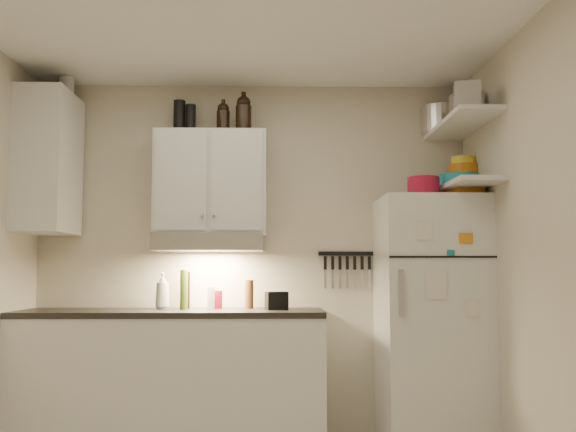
{
  "coord_description": "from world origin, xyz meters",
  "views": [
    {
      "loc": [
        0.16,
        -3.3,
        1.18
      ],
      "look_at": [
        0.25,
        0.9,
        1.55
      ],
      "focal_mm": 40.0,
      "sensor_mm": 36.0,
      "label": 1
    }
  ],
  "objects": [
    {
      "name": "range_hood",
      "position": [
        -0.3,
        1.27,
        1.39
      ],
      "size": [
        0.76,
        0.46,
        0.12
      ],
      "primitive_type": "cube",
      "color": "silver",
      "rests_on": "back_wall"
    },
    {
      "name": "shelf_hi",
      "position": [
        1.45,
        1.02,
        2.2
      ],
      "size": [
        0.3,
        0.95,
        0.03
      ],
      "primitive_type": "cube",
      "color": "white",
      "rests_on": "right_wall"
    },
    {
      "name": "thermos_b",
      "position": [
        -0.55,
        1.39,
        2.33
      ],
      "size": [
        0.11,
        0.11,
        0.25
      ],
      "primitive_type": "cylinder",
      "rotation": [
        0.0,
        0.0,
        0.39
      ],
      "color": "black",
      "rests_on": "upper_cabinet"
    },
    {
      "name": "upper_cabinet",
      "position": [
        -0.3,
        1.33,
        1.83
      ],
      "size": [
        0.8,
        0.33,
        0.75
      ],
      "primitive_type": "cube",
      "color": "white",
      "rests_on": "back_wall"
    },
    {
      "name": "dutch_oven",
      "position": [
        1.18,
        1.01,
        1.76
      ],
      "size": [
        0.23,
        0.23,
        0.13
      ],
      "primitive_type": "cylinder",
      "rotation": [
        0.0,
        0.0,
        0.05
      ],
      "color": "maroon",
      "rests_on": "fridge"
    },
    {
      "name": "side_cabinet",
      "position": [
        -1.44,
        1.2,
        1.95
      ],
      "size": [
        0.33,
        0.55,
        1.0
      ],
      "primitive_type": "cube",
      "color": "white",
      "rests_on": "left_wall"
    },
    {
      "name": "red_jar",
      "position": [
        -0.25,
        1.36,
        0.98
      ],
      "size": [
        0.08,
        0.08,
        0.13
      ],
      "primitive_type": "cylinder",
      "rotation": [
        0.0,
        0.0,
        -0.38
      ],
      "color": "maroon",
      "rests_on": "countertop"
    },
    {
      "name": "thermos_a",
      "position": [
        -0.46,
        1.38,
        2.31
      ],
      "size": [
        0.08,
        0.08,
        0.22
      ],
      "primitive_type": "cylinder",
      "rotation": [
        0.0,
        0.0,
        0.12
      ],
      "color": "black",
      "rests_on": "upper_cabinet"
    },
    {
      "name": "bowl_yellow",
      "position": [
        1.53,
        1.24,
        1.98
      ],
      "size": [
        0.17,
        0.17,
        0.06
      ],
      "primitive_type": "cylinder",
      "color": "yellow",
      "rests_on": "bowl_orange"
    },
    {
      "name": "growler_a",
      "position": [
        -0.22,
        1.32,
        2.31
      ],
      "size": [
        0.12,
        0.12,
        0.23
      ],
      "primitive_type": null,
      "rotation": [
        0.0,
        0.0,
        0.35
      ],
      "color": "black",
      "rests_on": "upper_cabinet"
    },
    {
      "name": "pepper_mill",
      "position": [
        -0.02,
        1.34,
        1.02
      ],
      "size": [
        0.08,
        0.08,
        0.2
      ],
      "primitive_type": "cylinder",
      "rotation": [
        0.0,
        0.0,
        -0.33
      ],
      "color": "brown",
      "rests_on": "countertop"
    },
    {
      "name": "knife_strip",
      "position": [
        0.7,
        1.49,
        1.32
      ],
      "size": [
        0.42,
        0.02,
        0.03
      ],
      "primitive_type": "cube",
      "color": "black",
      "rests_on": "back_wall"
    },
    {
      "name": "countertop",
      "position": [
        -0.55,
        1.2,
        0.9
      ],
      "size": [
        2.1,
        0.62,
        0.04
      ],
      "primitive_type": "cube",
      "color": "black",
      "rests_on": "base_cabinet"
    },
    {
      "name": "tin_a",
      "position": [
        1.47,
        0.95,
        2.3
      ],
      "size": [
        0.2,
        0.19,
        0.18
      ],
      "primitive_type": "cube",
      "rotation": [
        0.0,
        0.0,
        0.16
      ],
      "color": "#AAAAAD",
      "rests_on": "shelf_hi"
    },
    {
      "name": "book_stack",
      "position": [
        1.45,
        1.03,
        1.74
      ],
      "size": [
        0.25,
        0.29,
        0.09
      ],
      "primitive_type": "cube",
      "rotation": [
        0.0,
        0.0,
        0.22
      ],
      "color": "orange",
      "rests_on": "fridge"
    },
    {
      "name": "tin_b",
      "position": [
        1.38,
        0.65,
        2.29
      ],
      "size": [
        0.19,
        0.19,
        0.16
      ],
      "primitive_type": "cube",
      "rotation": [
        0.0,
        0.0,
        -0.22
      ],
      "color": "#AAAAAD",
      "rests_on": "shelf_hi"
    },
    {
      "name": "side_jar",
      "position": [
        -1.36,
        1.3,
        2.52
      ],
      "size": [
        0.11,
        0.11,
        0.15
      ],
      "primitive_type": "cylinder",
      "rotation": [
        0.0,
        0.0,
        -0.01
      ],
      "color": "silver",
      "rests_on": "side_cabinet"
    },
    {
      "name": "clear_bottle",
      "position": [
        -0.29,
        1.29,
        1.0
      ],
      "size": [
        0.06,
        0.06,
        0.16
      ],
      "primitive_type": "cylinder",
      "rotation": [
        0.0,
        0.0,
        0.22
      ],
      "color": "silver",
      "rests_on": "countertop"
    },
    {
      "name": "spice_jar",
      "position": [
        1.29,
        1.16,
        1.75
      ],
      "size": [
        0.06,
        0.06,
        0.09
      ],
      "primitive_type": "cylinder",
      "rotation": [
        0.0,
        0.0,
        -0.15
      ],
      "color": "silver",
      "rests_on": "fridge"
    },
    {
      "name": "shelf_lo",
      "position": [
        1.45,
        1.02,
        1.76
      ],
      "size": [
        0.3,
        0.95,
        0.03
      ],
      "primitive_type": "cube",
      "color": "white",
      "rests_on": "right_wall"
    },
    {
      "name": "oil_bottle",
      "position": [
        -0.47,
        1.23,
        1.06
      ],
      "size": [
        0.06,
        0.06,
        0.28
      ],
      "primitive_type": "cylinder",
      "rotation": [
        0.0,
        0.0,
        0.08
      ],
      "color": "#405E17",
      "rests_on": "countertop"
    },
    {
      "name": "vinegar_bottle",
      "position": [
        -0.47,
        1.35,
        1.05
      ],
      "size": [
        0.07,
        0.07,
        0.27
      ],
      "primitive_type": "cylinder",
      "rotation": [
        0.0,
        0.0,
        -0.35
      ],
      "color": "black",
      "rests_on": "countertop"
    },
    {
      "name": "back_wall",
      "position": [
        0.0,
        1.51,
        1.3
      ],
      "size": [
        3.2,
        0.02,
        2.6
      ],
      "primitive_type": "cube",
      "color": "beige",
      "rests_on": "ground"
    },
    {
      "name": "ceiling",
      "position": [
        0.0,
        0.0,
        2.61
      ],
      "size": [
        3.2,
        3.0,
        0.02
      ],
      "primitive_type": "cube",
      "color": "white",
      "rests_on": "ground"
    },
    {
      "name": "caddy",
      "position": [
        0.18,
        1.2,
        0.98
      ],
      "size": [
        0.17,
        0.14,
        0.13
      ],
      "primitive_type": "cube",
      "rotation": [
        0.0,
        0.0,
        0.26
      ],
      "color": "black",
      "rests_on": "countertop"
    },
    {
      "name": "plates",
      "position": [
        1.42,
        0.96,
        1.81
      ],
      "size": [
        0.31,
        0.31,
        0.06
      ],
      "primitive_type": "cylinder",
      "rotation": [
        0.0,
        0.0,
        0.31
      ],
      "color": "teal",
      "rests_on": "shelf_lo"
    },
    {
      "name": "bowl_orange",
      "position": [
        1.53,
        1.24,
        1.92
      ],
      "size": [
        0.22,
        0.22,
        0.07
      ],
      "primitive_type": "cylinder",
      "color": "orange",
      "rests_on": "bowl_teal"
    },
    {
      "name": "growler_b",
      "position": [
        -0.07,
        1.3,
        2.34
      ],
      "size": [
        0.15,
        0.15,
        0.27
      ],
      "primitive_type": null,
      "rotation": [
        0.0,
        0.0,
        0.33
      ],
      "color": "black",
      "rests_on": "upper_cabinet"
    },
    {
      "name": "fridge",
      "position": [
        1.25,
        1.16,
        0.85
      ],
      "size": [
        0.7,
        0.68,
        1.7
      ],
      "primitive_type": "cube",
      "color": "white",
      "rests_on": "floor"
    },
    {
      "name": "bowl_teal",
      "position": [
        1.49,
        1.27,
        1.83
      ],
      "size": [
        0.28,
        0.28,
        0.11
      ],
      "primitive_type": "cylinder",
      "color": "teal",
      "rests_on": "shelf_lo"
    },
    {
      "name": "stock_pot",
      "position": [
        1.4,
        1.39,
        2.32
      ],
      "size": [
        0.36,
        0.36,
        0.2
      ],
      "primitive_type": "cylinder",
      "rotation": [
        0.0,
        0.0,
        0.36
      ],
      "color": "silver",
      "rests_on": "shelf_hi"
    },
    {
      "name": "base_cabinet",
      "position": [
        -0.55,
        1.2,
        0.44
      ],
      "size": [
        2.1,
        0.6,
        0.88
      ],
      "primitive_type": "cube",
      "color": "white",
      "rests_on": "floor"
    },
    {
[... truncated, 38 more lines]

